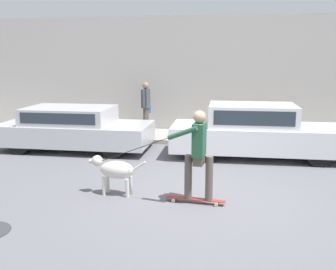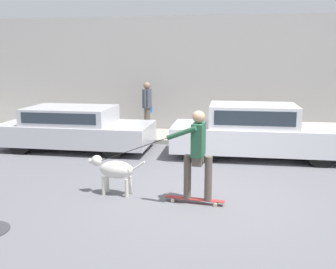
% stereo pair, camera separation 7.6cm
% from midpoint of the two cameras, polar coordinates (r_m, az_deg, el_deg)
% --- Properties ---
extents(ground_plane, '(36.00, 36.00, 0.00)m').
position_cam_midpoint_polar(ground_plane, '(7.49, 4.80, -9.20)').
color(ground_plane, slate).
extents(back_wall, '(32.00, 0.30, 3.95)m').
position_cam_midpoint_polar(back_wall, '(13.50, 7.45, 8.46)').
color(back_wall, '#B2ADA8').
rests_on(back_wall, ground_plane).
extents(sidewalk_curb, '(30.00, 1.92, 0.13)m').
position_cam_midpoint_polar(sidewalk_curb, '(12.62, 7.00, -0.47)').
color(sidewalk_curb, '#A39E93').
rests_on(sidewalk_curb, ground_plane).
extents(parked_car_0, '(4.25, 1.89, 1.21)m').
position_cam_midpoint_polar(parked_car_0, '(11.45, -13.61, 0.86)').
color(parked_car_0, black).
rests_on(parked_car_0, ground_plane).
extents(parked_car_1, '(4.56, 1.79, 1.40)m').
position_cam_midpoint_polar(parked_car_1, '(10.52, 12.52, 0.33)').
color(parked_car_1, black).
rests_on(parked_car_1, ground_plane).
extents(dog, '(1.13, 0.38, 0.75)m').
position_cam_midpoint_polar(dog, '(7.59, -8.01, -5.11)').
color(dog, beige).
rests_on(dog, ground_plane).
extents(skateboarder, '(2.47, 0.56, 1.70)m').
position_cam_midpoint_polar(skateboarder, '(6.95, 4.10, -2.43)').
color(skateboarder, beige).
rests_on(skateboarder, ground_plane).
extents(pedestrian_with_bag, '(0.23, 0.65, 1.67)m').
position_cam_midpoint_polar(pedestrian_with_bag, '(12.92, -3.38, 4.36)').
color(pedestrian_with_bag, brown).
rests_on(pedestrian_with_bag, sidewalk_curb).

